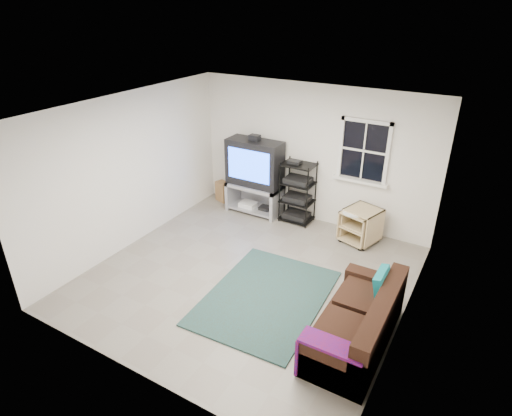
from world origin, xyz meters
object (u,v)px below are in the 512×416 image
Objects in this scene: tv_unit at (255,171)px; side_table_left at (364,224)px; side_table_right at (359,224)px; sofa at (358,324)px; av_rack at (297,196)px.

side_table_left is (2.25, -0.05, -0.54)m from tv_unit.
side_table_right is 2.57m from sofa.
av_rack reaches higher than sofa.
side_table_left reaches higher than side_table_right.
side_table_left is 0.09m from side_table_right.
av_rack is at bearing 175.78° from side_table_left.
tv_unit is at bearing 177.32° from side_table_right.
av_rack is at bearing 173.08° from side_table_right.
side_table_left is at bearing 106.21° from sofa.
tv_unit is 2.38× the size of side_table_left.
sofa is at bearing -40.60° from tv_unit.
tv_unit is 1.32× the size of av_rack.
side_table_left is 1.02× the size of side_table_right.
av_rack is 1.36m from side_table_left.
side_table_right is (2.18, -0.10, -0.54)m from tv_unit.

